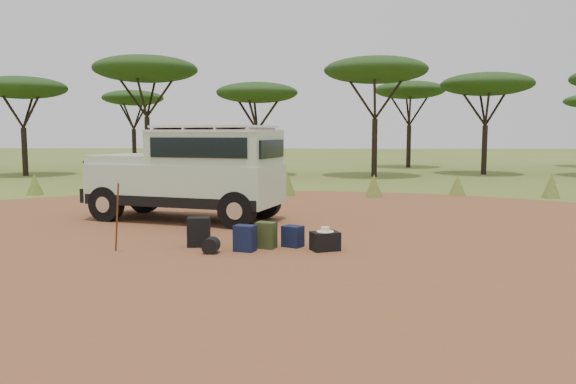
{
  "coord_description": "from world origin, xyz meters",
  "views": [
    {
      "loc": [
        0.94,
        -10.84,
        2.2
      ],
      "look_at": [
        0.41,
        0.54,
        1.0
      ],
      "focal_mm": 35.0,
      "sensor_mm": 36.0,
      "label": 1
    }
  ],
  "objects_px": {
    "backpack_black": "(199,232)",
    "backpack_navy": "(245,238)",
    "safari_vehicle": "(191,175)",
    "backpack_olive": "(266,235)",
    "hard_case": "(325,241)",
    "duffel_navy": "(293,236)",
    "walking_staff": "(117,218)"
  },
  "relations": [
    {
      "from": "duffel_navy",
      "to": "hard_case",
      "type": "distance_m",
      "value": 0.69
    },
    {
      "from": "safari_vehicle",
      "to": "backpack_olive",
      "type": "distance_m",
      "value": 4.13
    },
    {
      "from": "walking_staff",
      "to": "hard_case",
      "type": "relative_size",
      "value": 2.64
    },
    {
      "from": "backpack_olive",
      "to": "backpack_navy",
      "type": "bearing_deg",
      "value": -124.46
    },
    {
      "from": "walking_staff",
      "to": "backpack_black",
      "type": "bearing_deg",
      "value": -10.52
    },
    {
      "from": "backpack_olive",
      "to": "duffel_navy",
      "type": "height_order",
      "value": "backpack_olive"
    },
    {
      "from": "safari_vehicle",
      "to": "duffel_navy",
      "type": "distance_m",
      "value": 4.31
    },
    {
      "from": "backpack_black",
      "to": "backpack_navy",
      "type": "bearing_deg",
      "value": -27.73
    },
    {
      "from": "backpack_navy",
      "to": "hard_case",
      "type": "distance_m",
      "value": 1.5
    },
    {
      "from": "backpack_olive",
      "to": "duffel_navy",
      "type": "bearing_deg",
      "value": 34.09
    },
    {
      "from": "backpack_navy",
      "to": "backpack_olive",
      "type": "height_order",
      "value": "backpack_olive"
    },
    {
      "from": "safari_vehicle",
      "to": "backpack_navy",
      "type": "xyz_separation_m",
      "value": [
        1.8,
        -3.69,
        -0.9
      ]
    },
    {
      "from": "walking_staff",
      "to": "duffel_navy",
      "type": "distance_m",
      "value": 3.3
    },
    {
      "from": "hard_case",
      "to": "duffel_navy",
      "type": "bearing_deg",
      "value": 130.71
    },
    {
      "from": "safari_vehicle",
      "to": "walking_staff",
      "type": "distance_m",
      "value": 3.97
    },
    {
      "from": "hard_case",
      "to": "walking_staff",
      "type": "bearing_deg",
      "value": 162.81
    },
    {
      "from": "backpack_olive",
      "to": "hard_case",
      "type": "relative_size",
      "value": 1.01
    },
    {
      "from": "backpack_olive",
      "to": "hard_case",
      "type": "distance_m",
      "value": 1.14
    },
    {
      "from": "backpack_navy",
      "to": "backpack_olive",
      "type": "relative_size",
      "value": 0.97
    },
    {
      "from": "hard_case",
      "to": "safari_vehicle",
      "type": "bearing_deg",
      "value": 110.36
    },
    {
      "from": "safari_vehicle",
      "to": "backpack_navy",
      "type": "distance_m",
      "value": 4.2
    },
    {
      "from": "backpack_black",
      "to": "hard_case",
      "type": "relative_size",
      "value": 1.14
    },
    {
      "from": "walking_staff",
      "to": "hard_case",
      "type": "distance_m",
      "value": 3.87
    },
    {
      "from": "backpack_navy",
      "to": "hard_case",
      "type": "xyz_separation_m",
      "value": [
        1.49,
        0.14,
        -0.07
      ]
    },
    {
      "from": "backpack_black",
      "to": "backpack_navy",
      "type": "xyz_separation_m",
      "value": [
        0.95,
        -0.4,
        -0.04
      ]
    },
    {
      "from": "walking_staff",
      "to": "backpack_navy",
      "type": "bearing_deg",
      "value": -29.38
    },
    {
      "from": "backpack_olive",
      "to": "backpack_black",
      "type": "bearing_deg",
      "value": -167.54
    },
    {
      "from": "safari_vehicle",
      "to": "hard_case",
      "type": "bearing_deg",
      "value": -31.1
    },
    {
      "from": "backpack_black",
      "to": "backpack_navy",
      "type": "height_order",
      "value": "backpack_black"
    },
    {
      "from": "backpack_navy",
      "to": "hard_case",
      "type": "relative_size",
      "value": 0.98
    },
    {
      "from": "safari_vehicle",
      "to": "walking_staff",
      "type": "height_order",
      "value": "safari_vehicle"
    },
    {
      "from": "backpack_black",
      "to": "backpack_olive",
      "type": "relative_size",
      "value": 1.14
    }
  ]
}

